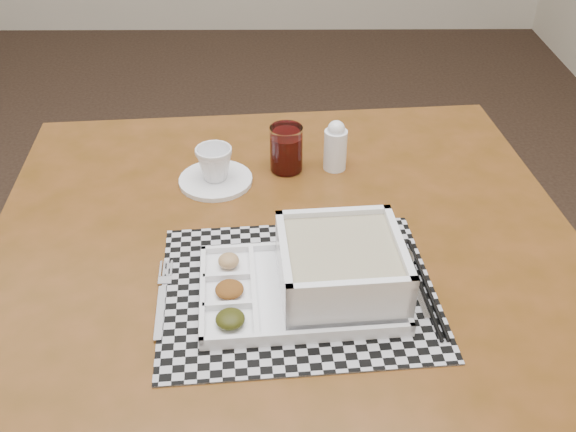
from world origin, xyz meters
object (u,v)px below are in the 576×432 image
object	(u,v)px
serving_tray	(330,273)
creamer_bottle	(335,146)
juice_glass	(286,150)
dining_table	(287,285)
cup	(214,164)

from	to	relation	value
serving_tray	creamer_bottle	bearing A→B (deg)	84.90
juice_glass	serving_tray	bearing A→B (deg)	-79.99
creamer_bottle	dining_table	bearing A→B (deg)	-110.29
cup	creamer_bottle	bearing A→B (deg)	17.45
dining_table	serving_tray	size ratio (longest dim) A/B	3.42
dining_table	juice_glass	distance (m)	0.30
dining_table	cup	size ratio (longest dim) A/B	15.48
juice_glass	creamer_bottle	xyz separation A→B (m)	(0.10, 0.01, 0.01)
creamer_bottle	cup	bearing A→B (deg)	-167.35
dining_table	creamer_bottle	world-z (taller)	creamer_bottle
dining_table	serving_tray	distance (m)	0.18
serving_tray	juice_glass	bearing A→B (deg)	100.01
dining_table	creamer_bottle	xyz separation A→B (m)	(0.10, 0.28, 0.14)
dining_table	juice_glass	xyz separation A→B (m)	(0.00, 0.27, 0.13)
serving_tray	creamer_bottle	size ratio (longest dim) A/B	3.07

